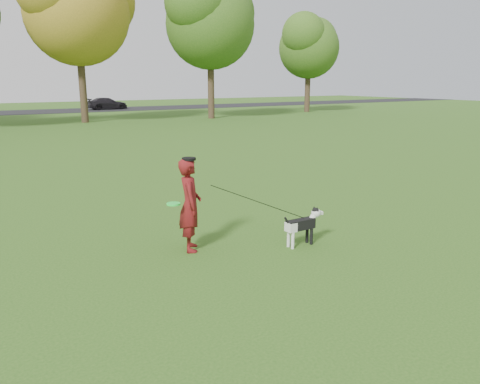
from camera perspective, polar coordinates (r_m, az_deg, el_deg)
ground at (r=8.12m, az=0.45°, el=-6.90°), size 120.00×120.00×0.00m
road at (r=46.68m, az=-27.25°, el=8.56°), size 120.00×7.00×0.02m
man at (r=7.88m, az=-6.11°, el=-1.57°), size 0.57×0.68×1.58m
dog at (r=8.24m, az=7.74°, el=-3.76°), size 0.87×0.17×0.66m
car_right at (r=48.43m, az=-15.89°, el=10.34°), size 3.97×1.76×1.13m
man_held_items at (r=8.06m, az=2.50°, el=-1.31°), size 2.32×0.95×1.15m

